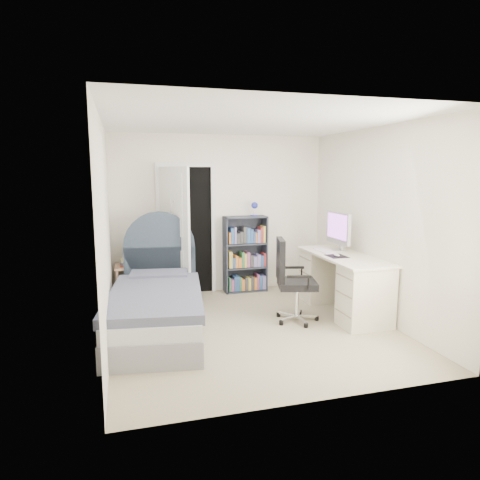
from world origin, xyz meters
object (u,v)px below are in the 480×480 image
object	(u,v)px
office_chair	(290,276)
bed	(157,305)
nightstand	(130,274)
bookcase	(246,257)
desk	(342,281)
floor_lamp	(174,260)

from	to	relation	value
office_chair	bed	bearing A→B (deg)	174.86
nightstand	bookcase	size ratio (longest dim) A/B	0.44
nightstand	office_chair	world-z (taller)	office_chair
nightstand	office_chair	bearing A→B (deg)	-35.79
desk	bed	bearing A→B (deg)	-179.98
bed	desk	bearing A→B (deg)	0.02
office_chair	bookcase	bearing A→B (deg)	95.77
bed	office_chair	bearing A→B (deg)	-5.14
floor_lamp	desk	world-z (taller)	floor_lamp
bookcase	office_chair	world-z (taller)	bookcase
nightstand	floor_lamp	bearing A→B (deg)	-13.97
desk	floor_lamp	bearing A→B (deg)	152.78
bed	floor_lamp	size ratio (longest dim) A/B	1.51
bookcase	office_chair	xyz separation A→B (m)	(0.15, -1.53, 0.03)
desk	office_chair	world-z (taller)	desk
bookcase	desk	xyz separation A→B (m)	(0.99, -1.38, -0.12)
bed	bookcase	bearing A→B (deg)	41.95
bed	bookcase	size ratio (longest dim) A/B	1.61
bed	bookcase	distance (m)	2.08
floor_lamp	office_chair	world-z (taller)	floor_lamp
bed	floor_lamp	bearing A→B (deg)	72.79
floor_lamp	bed	bearing A→B (deg)	-107.21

